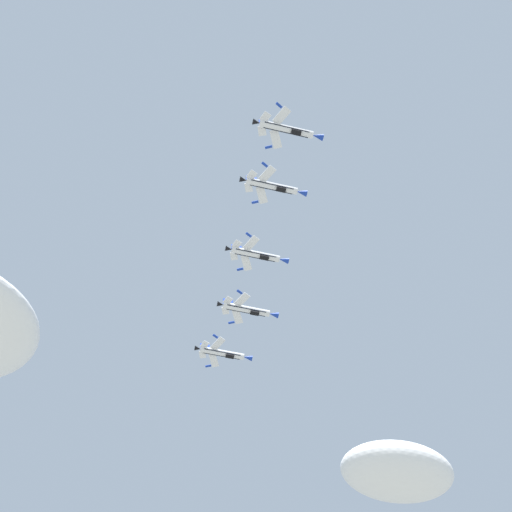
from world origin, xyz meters
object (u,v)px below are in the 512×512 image
object	(u,v)px
fighter_jet_left_outer	(273,186)
fighter_jet_left_wing	(247,310)
fighter_jet_right_wing	(257,255)
fighter_jet_lead	(223,353)
fighter_jet_right_outer	(288,129)

from	to	relation	value
fighter_jet_left_outer	fighter_jet_left_wing	bearing A→B (deg)	176.73
fighter_jet_right_wing	fighter_jet_lead	bearing A→B (deg)	-177.60
fighter_jet_lead	fighter_jet_right_outer	distance (m)	66.61
fighter_jet_left_wing	fighter_jet_left_outer	xyz separation A→B (m)	(-2.06, -34.03, 2.93)
fighter_jet_lead	fighter_jet_left_outer	xyz separation A→B (m)	(0.44, -52.32, 0.06)
fighter_jet_left_wing	fighter_jet_left_outer	bearing A→B (deg)	-3.27
fighter_jet_lead	fighter_jet_left_outer	distance (m)	52.32
fighter_jet_left_wing	fighter_jet_right_wing	world-z (taller)	fighter_jet_right_wing
fighter_jet_lead	fighter_jet_right_wing	distance (m)	33.17
fighter_jet_left_wing	fighter_jet_right_wing	distance (m)	15.19
fighter_jet_lead	fighter_jet_right_wing	size ratio (longest dim) A/B	1.00
fighter_jet_left_wing	fighter_jet_right_outer	size ratio (longest dim) A/B	1.00
fighter_jet_right_wing	fighter_jet_right_outer	world-z (taller)	fighter_jet_right_wing
fighter_jet_lead	fighter_jet_right_wing	world-z (taller)	fighter_jet_right_wing
fighter_jet_lead	fighter_jet_left_wing	distance (m)	18.69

